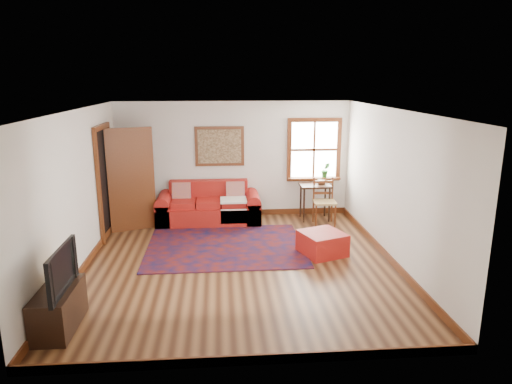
{
  "coord_description": "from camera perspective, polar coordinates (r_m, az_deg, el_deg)",
  "views": [
    {
      "loc": [
        -0.28,
        -6.99,
        2.97
      ],
      "look_at": [
        0.31,
        0.6,
        1.06
      ],
      "focal_mm": 32.0,
      "sensor_mm": 36.0,
      "label": 1
    }
  ],
  "objects": [
    {
      "name": "framed_artwork",
      "position": [
        9.81,
        -4.58,
        5.71
      ],
      "size": [
        1.05,
        0.07,
        0.85
      ],
      "color": "#5E2D14",
      "rests_on": "ground"
    },
    {
      "name": "television",
      "position": [
        5.91,
        -23.92,
        -8.9
      ],
      "size": [
        0.12,
        0.95,
        0.55
      ],
      "primitive_type": "imported",
      "rotation": [
        0.0,
        0.0,
        1.57
      ],
      "color": "black",
      "rests_on": "media_cabinet"
    },
    {
      "name": "ladder_back_chair",
      "position": [
        9.55,
        8.49,
        -0.92
      ],
      "size": [
        0.47,
        0.45,
        0.97
      ],
      "color": "tan",
      "rests_on": "ground"
    },
    {
      "name": "ground",
      "position": [
        7.6,
        -2.03,
        -8.93
      ],
      "size": [
        5.5,
        5.5,
        0.0
      ],
      "primitive_type": "plane",
      "color": "#3C1F10",
      "rests_on": "ground"
    },
    {
      "name": "doorway",
      "position": [
        9.18,
        -16.49,
        1.54
      ],
      "size": [
        0.89,
        1.08,
        2.14
      ],
      "color": "black",
      "rests_on": "ground"
    },
    {
      "name": "red_ottoman",
      "position": [
        8.01,
        8.28,
        -6.35
      ],
      "size": [
        0.87,
        0.87,
        0.39
      ],
      "primitive_type": "cube",
      "rotation": [
        0.0,
        0.0,
        0.36
      ],
      "color": "#A61A15",
      "rests_on": "ground"
    },
    {
      "name": "room_envelope",
      "position": [
        7.14,
        -2.15,
        3.42
      ],
      "size": [
        5.04,
        5.54,
        2.52
      ],
      "color": "silver",
      "rests_on": "ground"
    },
    {
      "name": "red_leather_sofa",
      "position": [
        9.71,
        -5.88,
        -2.09
      ],
      "size": [
        2.15,
        0.89,
        0.84
      ],
      "color": "#A61A15",
      "rests_on": "ground"
    },
    {
      "name": "persian_rug",
      "position": [
        8.33,
        -3.84,
        -6.77
      ],
      "size": [
        2.81,
        2.25,
        0.02
      ],
      "primitive_type": "cube",
      "rotation": [
        0.0,
        0.0,
        0.01
      ],
      "color": "#59120C",
      "rests_on": "ground"
    },
    {
      "name": "media_cabinet",
      "position": [
        6.18,
        -23.44,
        -13.24
      ],
      "size": [
        0.42,
        0.93,
        0.51
      ],
      "primitive_type": "cube",
      "color": "black",
      "rests_on": "ground"
    },
    {
      "name": "side_table",
      "position": [
        9.79,
        7.4,
        0.21
      ],
      "size": [
        0.64,
        0.48,
        0.77
      ],
      "color": "black",
      "rests_on": "ground"
    },
    {
      "name": "window",
      "position": [
        10.05,
        7.43,
        4.47
      ],
      "size": [
        1.18,
        0.2,
        1.38
      ],
      "color": "white",
      "rests_on": "ground"
    },
    {
      "name": "candle_hurricane",
      "position": [
        6.38,
        -22.13,
        -8.85
      ],
      "size": [
        0.12,
        0.12,
        0.18
      ],
      "color": "silver",
      "rests_on": "media_cabinet"
    }
  ]
}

